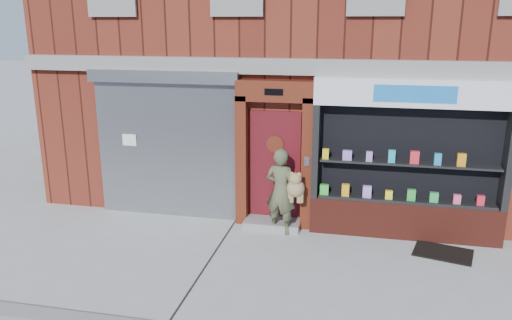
% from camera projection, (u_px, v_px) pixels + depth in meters
% --- Properties ---
extents(ground, '(80.00, 80.00, 0.00)m').
position_uv_depth(ground, '(299.00, 271.00, 8.20)').
color(ground, '#9E9E99').
rests_on(ground, ground).
extents(building, '(12.00, 8.16, 8.00)m').
position_uv_depth(building, '(332.00, 20.00, 12.78)').
color(building, '#5E1F15').
rests_on(building, ground).
extents(shutter_bay, '(3.10, 0.30, 3.04)m').
position_uv_depth(shutter_bay, '(166.00, 136.00, 10.16)').
color(shutter_bay, gray).
rests_on(shutter_bay, ground).
extents(red_door_bay, '(1.52, 0.58, 2.90)m').
position_uv_depth(red_door_bay, '(274.00, 155.00, 9.71)').
color(red_door_bay, '#4E1A0D').
rests_on(red_door_bay, ground).
extents(pharmacy_bay, '(3.50, 0.41, 3.00)m').
position_uv_depth(pharmacy_bay, '(407.00, 167.00, 9.19)').
color(pharmacy_bay, maroon).
rests_on(pharmacy_bay, ground).
extents(woman, '(0.81, 0.56, 1.68)m').
position_uv_depth(woman, '(283.00, 191.00, 9.49)').
color(woman, '#4E5336').
rests_on(woman, ground).
extents(doormat, '(1.12, 0.91, 0.02)m').
position_uv_depth(doormat, '(443.00, 253.00, 8.82)').
color(doormat, black).
rests_on(doormat, ground).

